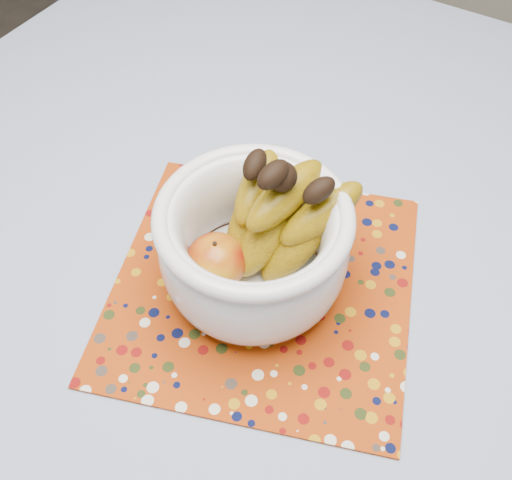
% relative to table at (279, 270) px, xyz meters
% --- Properties ---
extents(table, '(1.20, 1.20, 0.75)m').
position_rel_table_xyz_m(table, '(0.00, 0.00, 0.00)').
color(table, brown).
rests_on(table, ground).
extents(tablecloth, '(1.32, 1.32, 0.01)m').
position_rel_table_xyz_m(tablecloth, '(0.00, 0.00, 0.08)').
color(tablecloth, slate).
rests_on(tablecloth, table).
extents(placemat, '(0.46, 0.46, 0.00)m').
position_rel_table_xyz_m(placemat, '(0.02, -0.09, 0.09)').
color(placemat, '#963108').
rests_on(placemat, tablecloth).
extents(fruit_bowl, '(0.24, 0.24, 0.19)m').
position_rel_table_xyz_m(fruit_bowl, '(0.02, -0.08, 0.17)').
color(fruit_bowl, silver).
rests_on(fruit_bowl, placemat).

